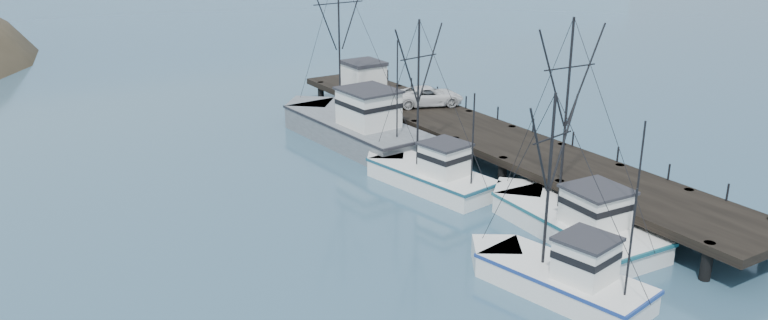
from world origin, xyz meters
TOP-DOWN VIEW (x-y plane):
  - ground at (0.00, 0.00)m, footprint 400.00×400.00m
  - pier at (14.00, 16.00)m, footprint 6.00×44.00m
  - trawler_near at (9.81, 3.36)m, footprint 4.56×12.21m
  - trawler_mid at (4.40, -1.01)m, footprint 4.80×9.86m
  - trawler_far at (7.38, 13.66)m, footprint 4.83×10.79m
  - work_vessel at (8.03, 24.52)m, footprint 5.60×16.39m
  - pier_shed at (12.53, 30.24)m, footprint 3.00×3.20m
  - pickup_truck at (14.92, 24.11)m, footprint 6.10×4.38m

SIDE VIEW (x-z plane):
  - ground at x=0.00m, z-range 0.00..0.00m
  - trawler_mid at x=4.40m, z-range -4.14..5.77m
  - trawler_near at x=9.81m, z-range -5.29..6.93m
  - trawler_far at x=7.38m, z-range -4.70..6.34m
  - work_vessel at x=8.03m, z-range -5.56..8.02m
  - pier at x=14.00m, z-range 0.69..2.69m
  - pickup_truck at x=14.92m, z-range 2.00..3.54m
  - pier_shed at x=12.53m, z-range 2.02..4.82m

